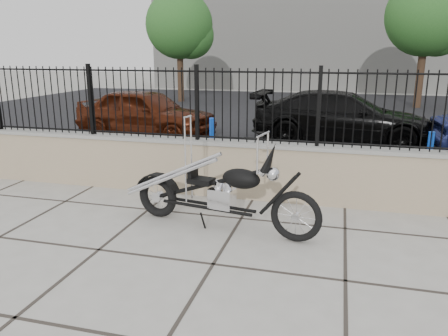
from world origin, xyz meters
name	(u,v)px	position (x,y,z in m)	size (l,w,h in m)	color
ground_plane	(213,264)	(0.00, 0.00, 0.00)	(90.00, 90.00, 0.00)	#99968E
parking_lot	(304,116)	(0.00, 12.50, 0.00)	(30.00, 30.00, 0.00)	black
retaining_wall	(255,171)	(0.00, 2.50, 0.48)	(14.00, 0.36, 0.96)	gray
iron_fence	(256,106)	(0.00, 2.50, 1.56)	(14.00, 0.08, 1.20)	black
background_building	(325,27)	(0.00, 26.50, 4.00)	(22.00, 6.00, 8.00)	beige
chopper_motorcycle	(218,173)	(-0.24, 1.08, 0.80)	(2.65, 0.47, 1.59)	black
car_red	(146,113)	(-4.08, 7.07, 0.70)	(1.66, 4.12, 1.40)	#421609
car_black	(342,117)	(1.39, 7.69, 0.70)	(1.95, 4.79, 1.39)	black
bollard_a	(212,142)	(-1.32, 4.47, 0.52)	(0.12, 0.12, 1.04)	blue
bollard_b	(429,156)	(3.03, 4.41, 0.47)	(0.11, 0.11, 0.95)	#0B4BAF
tree_left	(179,22)	(-6.38, 16.18, 3.79)	(3.20, 3.20, 5.41)	#382619
tree_right	(427,11)	(4.62, 16.53, 4.05)	(3.43, 3.43, 5.78)	#382619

